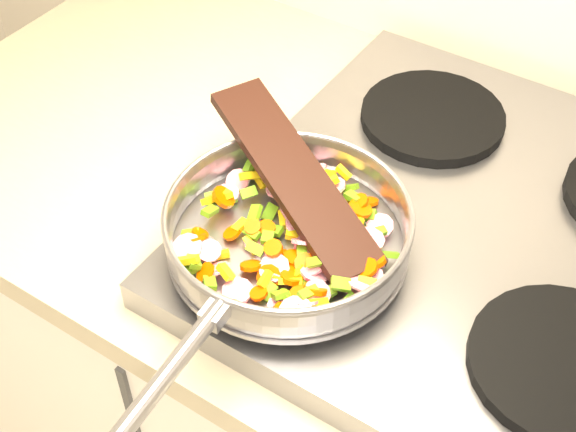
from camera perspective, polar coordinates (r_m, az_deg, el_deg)
The scene contains 7 objects.
cooktop at distance 0.97m, azimuth 13.79°, elevation -1.58°, with size 0.60×0.60×0.04m, color #939399.
grate_fl at distance 0.90m, azimuth 2.42°, elevation -2.29°, with size 0.19×0.19×0.02m, color black.
grate_fr at distance 0.85m, azimuth 19.02°, elevation -9.91°, with size 0.19×0.19×0.02m, color black.
grate_bl at distance 1.09m, azimuth 10.24°, elevation 6.95°, with size 0.19×0.19×0.02m, color black.
saute_pan at distance 0.86m, azimuth -0.09°, elevation -0.94°, with size 0.31×0.48×0.05m.
vegetable_heap at distance 0.87m, azimuth 0.57°, elevation -1.72°, with size 0.25×0.25×0.05m.
wooden_spatula at distance 0.89m, azimuth 0.41°, elevation 2.88°, with size 0.28×0.06×0.01m, color black.
Camera 1 is at (-0.54, 1.00, 1.61)m, focal length 50.00 mm.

